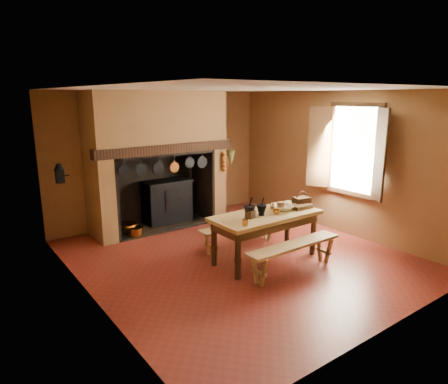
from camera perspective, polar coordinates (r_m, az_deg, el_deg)
name	(u,v)px	position (r m, az deg, el deg)	size (l,w,h in m)	color
floor	(239,257)	(6.95, 2.10, -9.23)	(5.50, 5.50, 0.00)	maroon
ceiling	(240,89)	(6.41, 2.32, 14.52)	(5.50, 5.50, 0.00)	silver
back_wall	(161,157)	(8.83, -8.98, 4.97)	(5.00, 0.02, 2.80)	brown
wall_left	(86,200)	(5.39, -19.12, -1.05)	(0.02, 5.50, 2.80)	brown
wall_right	(337,162)	(8.30, 15.90, 4.09)	(0.02, 5.50, 2.80)	brown
wall_front	(395,217)	(4.76, 23.23, -3.28)	(5.00, 0.02, 2.80)	brown
chimney_breast	(157,141)	(8.25, -9.53, 7.25)	(2.95, 0.96, 2.80)	brown
iron_range	(167,201)	(8.73, -8.09, -1.24)	(1.12, 0.55, 1.60)	black
hearth_pans	(129,229)	(8.23, -13.45, -5.22)	(0.51, 0.62, 0.20)	#B27029
hanging_pans	(168,166)	(7.85, -8.00, 3.67)	(1.92, 0.29, 0.27)	black
onion_string	(224,161)	(8.55, 0.01, 4.39)	(0.12, 0.10, 0.46)	#B46A21
herb_bunch	(231,158)	(8.65, 0.97, 4.83)	(0.20, 0.20, 0.35)	brown
window	(351,150)	(7.90, 17.64, 5.72)	(0.39, 1.75, 1.76)	white
wall_coffee_mill	(59,172)	(6.85, -22.46, 2.66)	(0.23, 0.16, 0.31)	black
work_table	(266,221)	(6.64, 5.99, -4.15)	(1.86, 0.83, 0.81)	#A78B4C
bench_front	(294,251)	(6.31, 9.95, -8.29)	(1.74, 0.30, 0.49)	#A78B4C
bench_back	(240,230)	(7.23, 2.32, -5.38)	(1.63, 0.29, 0.46)	#A78B4C
mortar_large	(249,211)	(6.34, 3.64, -2.75)	(0.19, 0.19, 0.33)	black
mortar_small	(261,210)	(6.48, 5.38, -2.51)	(0.17, 0.17, 0.29)	black
coffee_grinder	(250,214)	(6.33, 3.75, -3.09)	(0.18, 0.15, 0.19)	#3E2513
brass_mug_a	(245,223)	(5.96, 3.06, -4.38)	(0.09, 0.09, 0.10)	#B27029
brass_mug_b	(272,206)	(6.90, 6.87, -2.03)	(0.08, 0.08, 0.08)	#B27029
mixing_bowl	(282,207)	(6.84, 8.32, -2.19)	(0.36, 0.36, 0.09)	beige
stoneware_crock	(281,207)	(6.76, 8.10, -2.07)	(0.13, 0.13, 0.16)	brown
glass_jar	(298,201)	(7.21, 10.48, -1.30)	(0.07, 0.07, 0.13)	beige
wicker_basket	(302,201)	(7.14, 11.03, -1.27)	(0.31, 0.25, 0.27)	#4C2916
wooden_tray	(300,206)	(7.01, 10.83, -2.00)	(0.38, 0.27, 0.06)	#3E2513
brass_cup	(277,212)	(6.57, 7.52, -2.83)	(0.11, 0.11, 0.09)	#B27029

